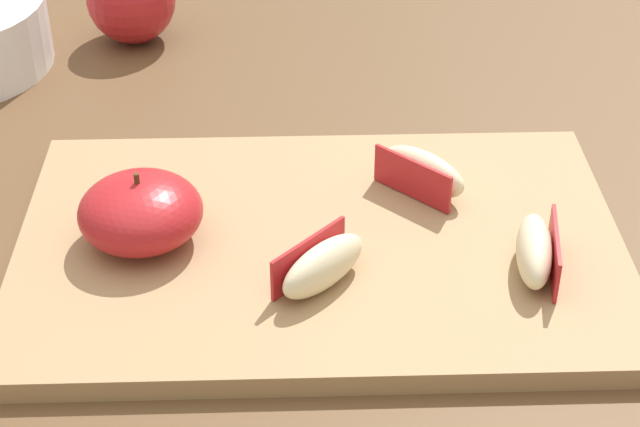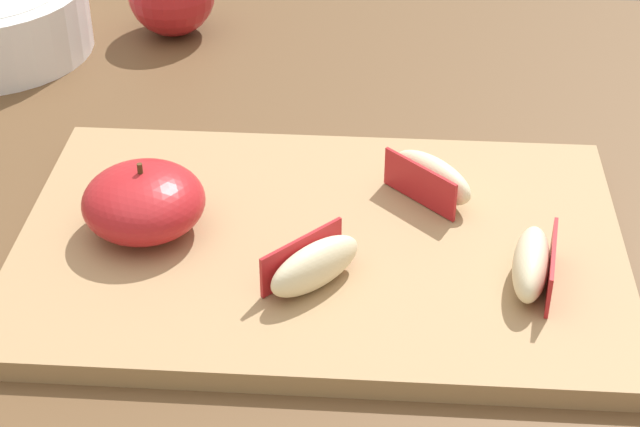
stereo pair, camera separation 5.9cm
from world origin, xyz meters
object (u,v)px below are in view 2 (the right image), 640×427
apple_wedge_middle (533,264)px  cutting_board (320,247)px  apple_wedge_front (314,265)px  apple_wedge_back (431,178)px  apple_half_skin_up (144,202)px

apple_wedge_middle → cutting_board: bearing=163.6°
cutting_board → apple_wedge_front: (-0.00, -0.05, 0.02)m
cutting_board → apple_wedge_back: apple_wedge_back is taller
apple_wedge_middle → apple_wedge_front: bearing=-175.6°
cutting_board → apple_wedge_middle: size_ratio=5.57×
apple_half_skin_up → apple_wedge_front: (0.12, -0.05, -0.01)m
cutting_board → apple_wedge_middle: (0.14, -0.04, 0.02)m
cutting_board → apple_wedge_back: bearing=36.8°
cutting_board → apple_wedge_front: apple_wedge_front is taller
apple_wedge_back → apple_wedge_front: (-0.08, -0.11, 0.00)m
cutting_board → apple_half_skin_up: 0.12m
cutting_board → apple_half_skin_up: bearing=179.2°
apple_half_skin_up → apple_wedge_middle: (0.26, -0.04, -0.01)m
apple_wedge_front → cutting_board: bearing=89.6°
cutting_board → apple_wedge_front: size_ratio=6.08×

